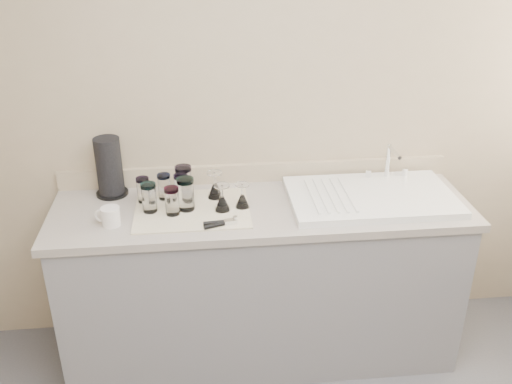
{
  "coord_description": "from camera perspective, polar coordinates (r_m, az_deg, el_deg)",
  "views": [
    {
      "loc": [
        -0.29,
        -1.27,
        2.2
      ],
      "look_at": [
        -0.03,
        1.15,
        1.0
      ],
      "focal_mm": 40.0,
      "sensor_mm": 36.0,
      "label": 1
    }
  ],
  "objects": [
    {
      "name": "paper_towel_roll",
      "position": [
        2.95,
        -14.46,
        2.38
      ],
      "size": [
        0.16,
        0.16,
        0.3
      ],
      "color": "black",
      "rests_on": "counter_unit"
    },
    {
      "name": "tumbler_purple",
      "position": [
        2.86,
        -7.24,
        1.04
      ],
      "size": [
        0.08,
        0.08,
        0.16
      ],
      "color": "white",
      "rests_on": "dish_towel"
    },
    {
      "name": "white_mug",
      "position": [
        2.7,
        -14.38,
        -2.38
      ],
      "size": [
        0.13,
        0.1,
        0.09
      ],
      "color": "silver",
      "rests_on": "counter_unit"
    },
    {
      "name": "tumbler_lavender",
      "position": [
        2.74,
        -7.03,
        -0.18
      ],
      "size": [
        0.08,
        0.08,
        0.16
      ],
      "color": "white",
      "rests_on": "dish_towel"
    },
    {
      "name": "goblet_back_left",
      "position": [
        2.85,
        -4.12,
        0.31
      ],
      "size": [
        0.08,
        0.08,
        0.14
      ],
      "color": "white",
      "rests_on": "dish_towel"
    },
    {
      "name": "tumbler_magenta",
      "position": [
        2.75,
        -10.64,
        -0.53
      ],
      "size": [
        0.07,
        0.07,
        0.14
      ],
      "color": "white",
      "rests_on": "dish_towel"
    },
    {
      "name": "tumbler_teal",
      "position": [
        2.85,
        -11.21,
        0.24
      ],
      "size": [
        0.06,
        0.06,
        0.13
      ],
      "color": "white",
      "rests_on": "dish_towel"
    },
    {
      "name": "tumbler_blue",
      "position": [
        2.71,
        -8.39,
        -0.88
      ],
      "size": [
        0.07,
        0.07,
        0.14
      ],
      "color": "white",
      "rests_on": "dish_towel"
    },
    {
      "name": "sink_unit",
      "position": [
        2.91,
        11.46,
        -0.43
      ],
      "size": [
        0.82,
        0.5,
        0.22
      ],
      "color": "white",
      "rests_on": "counter_unit"
    },
    {
      "name": "dish_towel",
      "position": [
        2.77,
        -6.39,
        -1.77
      ],
      "size": [
        0.55,
        0.42,
        0.01
      ],
      "primitive_type": "cube",
      "color": "silver",
      "rests_on": "counter_unit"
    },
    {
      "name": "goblet_front_left",
      "position": [
        2.73,
        -3.4,
        -0.96
      ],
      "size": [
        0.07,
        0.07,
        0.13
      ],
      "color": "white",
      "rests_on": "dish_towel"
    },
    {
      "name": "can_opener",
      "position": [
        2.62,
        -3.57,
        -3.12
      ],
      "size": [
        0.16,
        0.08,
        0.02
      ],
      "color": "silver",
      "rests_on": "dish_towel"
    },
    {
      "name": "goblet_front_right",
      "position": [
        2.76,
        -1.37,
        -0.72
      ],
      "size": [
        0.07,
        0.07,
        0.12
      ],
      "color": "white",
      "rests_on": "dish_towel"
    },
    {
      "name": "tumbler_extra",
      "position": [
        2.84,
        -7.51,
        0.5
      ],
      "size": [
        0.07,
        0.07,
        0.13
      ],
      "color": "white",
      "rests_on": "dish_towel"
    },
    {
      "name": "counter_unit",
      "position": [
        3.04,
        0.55,
        -8.87
      ],
      "size": [
        2.06,
        0.62,
        0.9
      ],
      "color": "slate",
      "rests_on": "ground"
    },
    {
      "name": "room_envelope",
      "position": [
        1.45,
        6.16,
        -0.26
      ],
      "size": [
        3.54,
        3.5,
        2.52
      ],
      "color": "#4F4E53",
      "rests_on": "ground"
    },
    {
      "name": "tumbler_cyan",
      "position": [
        2.86,
        -9.16,
        0.57
      ],
      "size": [
        0.07,
        0.07,
        0.13
      ],
      "color": "white",
      "rests_on": "dish_towel"
    }
  ]
}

